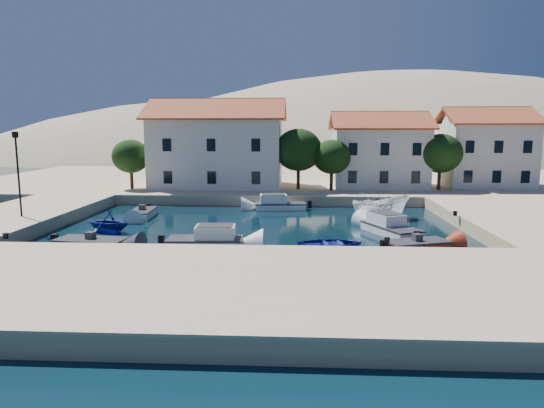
{
  "coord_description": "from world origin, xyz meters",
  "views": [
    {
      "loc": [
        2.87,
        -26.29,
        7.41
      ],
      "look_at": [
        1.06,
        8.51,
        2.0
      ],
      "focal_mm": 32.0,
      "sensor_mm": 36.0,
      "label": 1
    }
  ],
  "objects": [
    {
      "name": "quay_south",
      "position": [
        0.0,
        -6.0,
        0.5
      ],
      "size": [
        52.0,
        12.0,
        1.0
      ],
      "primitive_type": "cube",
      "color": "#C9B089",
      "rests_on": "ground"
    },
    {
      "name": "motorboat_grey_sw",
      "position": [
        -10.0,
        2.67,
        0.29
      ],
      "size": [
        4.59,
        2.57,
        1.25
      ],
      "rotation": [
        0.0,
        0.0,
        -0.15
      ],
      "color": "#313236",
      "rests_on": "ground"
    },
    {
      "name": "rowboat_west",
      "position": [
        -10.78,
        7.49,
        0.0
      ],
      "size": [
        4.15,
        3.84,
        1.81
      ],
      "primitive_type": "imported",
      "rotation": [
        0.0,
        0.0,
        -1.87
      ],
      "color": "navy",
      "rests_on": "ground"
    },
    {
      "name": "quay_west",
      "position": [
        -19.0,
        10.0,
        0.5
      ],
      "size": [
        8.0,
        20.0,
        1.0
      ],
      "primitive_type": "cube",
      "color": "#C9B089",
      "rests_on": "ground"
    },
    {
      "name": "bollards",
      "position": [
        2.8,
        3.87,
        1.15
      ],
      "size": [
        29.36,
        9.56,
        0.3
      ],
      "color": "black",
      "rests_on": "ground"
    },
    {
      "name": "hills",
      "position": [
        20.64,
        123.62,
        -23.4
      ],
      "size": [
        254.0,
        176.0,
        99.0
      ],
      "color": "tan",
      "rests_on": "ground"
    },
    {
      "name": "cabin_cruiser_north",
      "position": [
        1.33,
        18.15,
        0.48
      ],
      "size": [
        4.86,
        2.45,
        1.6
      ],
      "rotation": [
        0.0,
        0.0,
        3.24
      ],
      "color": "white",
      "rests_on": "ground"
    },
    {
      "name": "ground",
      "position": [
        0.0,
        0.0,
        0.0
      ],
      "size": [
        400.0,
        400.0,
        0.0
      ],
      "primitive_type": "plane",
      "color": "black",
      "rests_on": "ground"
    },
    {
      "name": "motorboat_white_west",
      "position": [
        -10.25,
        13.66,
        0.29
      ],
      "size": [
        1.99,
        4.02,
        1.25
      ],
      "rotation": [
        0.0,
        0.0,
        -1.51
      ],
      "color": "white",
      "rests_on": "ground"
    },
    {
      "name": "rowboat_south",
      "position": [
        5.05,
        3.43,
        0.0
      ],
      "size": [
        4.69,
        3.79,
        0.86
      ],
      "primitive_type": "imported",
      "rotation": [
        0.0,
        0.0,
        1.79
      ],
      "color": "navy",
      "rests_on": "ground"
    },
    {
      "name": "quay_north",
      "position": [
        2.0,
        38.0,
        0.5
      ],
      "size": [
        80.0,
        36.0,
        1.0
      ],
      "primitive_type": "cube",
      "color": "#C9B089",
      "rests_on": "ground"
    },
    {
      "name": "building_right",
      "position": [
        24.0,
        30.0,
        5.47
      ],
      "size": [
        9.45,
        8.4,
        8.8
      ],
      "color": "silver",
      "rests_on": "quay_north"
    },
    {
      "name": "trees",
      "position": [
        4.51,
        25.46,
        4.84
      ],
      "size": [
        37.3,
        5.3,
        6.45
      ],
      "color": "#382314",
      "rests_on": "quay_north"
    },
    {
      "name": "boat_east",
      "position": [
        9.79,
        13.48,
        0.0
      ],
      "size": [
        5.77,
        4.21,
        2.09
      ],
      "primitive_type": "imported",
      "rotation": [
        0.0,
        0.0,
        2.02
      ],
      "color": "white",
      "rests_on": "ground"
    },
    {
      "name": "motorboat_white_ne",
      "position": [
        10.31,
        19.0,
        0.29
      ],
      "size": [
        2.96,
        4.19,
        1.25
      ],
      "rotation": [
        0.0,
        0.0,
        1.91
      ],
      "color": "white",
      "rests_on": "ground"
    },
    {
      "name": "cabin_cruiser_south",
      "position": [
        -2.89,
        3.25,
        0.48
      ],
      "size": [
        4.81,
        2.24,
        1.6
      ],
      "rotation": [
        0.0,
        0.0,
        0.05
      ],
      "color": "white",
      "rests_on": "ground"
    },
    {
      "name": "lamppost",
      "position": [
        -17.5,
        8.0,
        4.75
      ],
      "size": [
        0.35,
        0.25,
        6.22
      ],
      "color": "black",
      "rests_on": "quay_west"
    },
    {
      "name": "building_left",
      "position": [
        -6.0,
        28.0,
        5.94
      ],
      "size": [
        14.7,
        9.45,
        9.7
      ],
      "color": "silver",
      "rests_on": "quay_north"
    },
    {
      "name": "cabin_cruiser_east",
      "position": [
        9.59,
        7.86,
        0.48
      ],
      "size": [
        3.9,
        5.45,
        1.6
      ],
      "rotation": [
        0.0,
        0.0,
        1.98
      ],
      "color": "white",
      "rests_on": "ground"
    },
    {
      "name": "motorboat_red_se",
      "position": [
        10.27,
        3.17,
        0.29
      ],
      "size": [
        4.24,
        2.92,
        1.25
      ],
      "rotation": [
        0.0,
        0.0,
        0.33
      ],
      "color": "maroon",
      "rests_on": "ground"
    },
    {
      "name": "building_mid",
      "position": [
        12.0,
        29.0,
        5.22
      ],
      "size": [
        10.5,
        8.4,
        8.3
      ],
      "color": "silver",
      "rests_on": "quay_north"
    },
    {
      "name": "quay_east",
      "position": [
        20.5,
        10.0,
        0.5
      ],
      "size": [
        11.0,
        20.0,
        1.0
      ],
      "primitive_type": "cube",
      "color": "#C9B089",
      "rests_on": "ground"
    }
  ]
}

